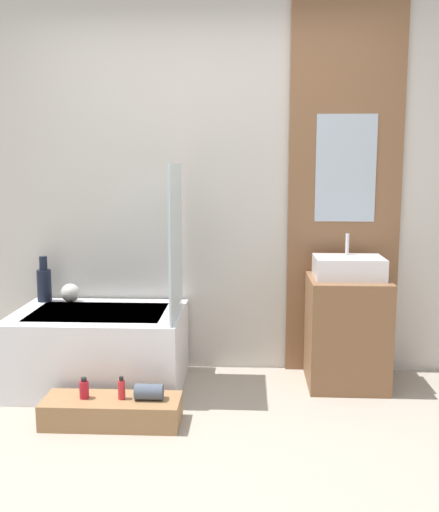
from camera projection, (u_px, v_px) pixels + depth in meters
The scene contains 13 objects.
ground_plane at pixel (189, 476), 2.85m from camera, with size 12.00×12.00×0.00m, color #A39989.
wall_tiled_back at pixel (210, 188), 4.21m from camera, with size 4.20×0.06×2.60m, color beige.
wall_wood_accent at pixel (345, 187), 4.11m from camera, with size 0.77×0.04×2.60m.
bathtub at pixel (100, 348), 3.97m from camera, with size 1.11×0.77×0.51m.
glass_shower_screen at pixel (176, 241), 3.78m from camera, with size 0.01×0.62×0.97m, color silver.
wooden_step_bench at pixel (112, 411), 3.41m from camera, with size 0.78×0.29×0.15m, color #997047.
vanity_cabinet at pixel (347, 331), 3.99m from camera, with size 0.51×0.51×0.72m, color brown.
sink at pixel (349, 267), 3.92m from camera, with size 0.45×0.32×0.29m.
vase_tall_dark at pixel (44, 283), 4.22m from camera, with size 0.10×0.10×0.32m.
vase_round_light at pixel (70, 293), 4.20m from camera, with size 0.13×0.13×0.13m, color silver.
bottle_soap_primary at pixel (84, 389), 3.40m from camera, with size 0.05×0.05×0.12m.
bottle_soap_secondary at pixel (122, 389), 3.39m from camera, with size 0.04×0.04×0.13m.
towel_roll at pixel (149, 392), 3.38m from camera, with size 0.09×0.09×0.16m, color #4C5666.
Camera 1 is at (0.27, -2.64, 1.48)m, focal length 42.00 mm.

